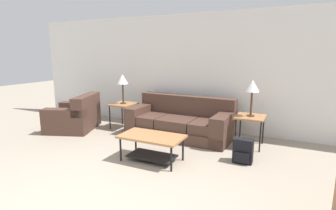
{
  "coord_description": "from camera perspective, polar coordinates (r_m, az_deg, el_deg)",
  "views": [
    {
      "loc": [
        1.96,
        -1.75,
        1.73
      ],
      "look_at": [
        -0.05,
        2.46,
        0.8
      ],
      "focal_mm": 28.0,
      "sensor_mm": 36.0,
      "label": 1
    }
  ],
  "objects": [
    {
      "name": "couch",
      "position": [
        5.55,
        2.74,
        -3.76
      ],
      "size": [
        2.19,
        1.05,
        0.82
      ],
      "color": "#4C3328",
      "rests_on": "ground_plane"
    },
    {
      "name": "side_table_right",
      "position": [
        5.09,
        17.49,
        -2.94
      ],
      "size": [
        0.51,
        0.56,
        0.58
      ],
      "color": "#A87042",
      "rests_on": "ground_plane"
    },
    {
      "name": "backpack",
      "position": [
        4.4,
        16.01,
        -9.63
      ],
      "size": [
        0.3,
        0.26,
        0.39
      ],
      "color": "black",
      "rests_on": "ground_plane"
    },
    {
      "name": "coffee_table",
      "position": [
        4.27,
        -3.55,
        -8.06
      ],
      "size": [
        1.03,
        0.57,
        0.43
      ],
      "color": "#A87042",
      "rests_on": "ground_plane"
    },
    {
      "name": "wall_back",
      "position": [
        6.0,
        6.47,
        7.1
      ],
      "size": [
        9.15,
        0.06,
        2.6
      ],
      "color": "white",
      "rests_on": "ground_plane"
    },
    {
      "name": "side_table_left",
      "position": [
        6.14,
        -9.68,
        -0.21
      ],
      "size": [
        0.51,
        0.56,
        0.58
      ],
      "color": "#A87042",
      "rests_on": "ground_plane"
    },
    {
      "name": "armchair",
      "position": [
        6.37,
        -19.6,
        -2.48
      ],
      "size": [
        1.25,
        1.33,
        0.8
      ],
      "color": "#4C3328",
      "rests_on": "ground_plane"
    },
    {
      "name": "table_lamp_right",
      "position": [
        4.99,
        17.89,
        3.73
      ],
      "size": [
        0.25,
        0.25,
        0.67
      ],
      "color": "#472D1E",
      "rests_on": "side_table_right"
    },
    {
      "name": "table_lamp_left",
      "position": [
        6.05,
        -9.87,
        5.34
      ],
      "size": [
        0.25,
        0.25,
        0.67
      ],
      "color": "#472D1E",
      "rests_on": "side_table_left"
    }
  ]
}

